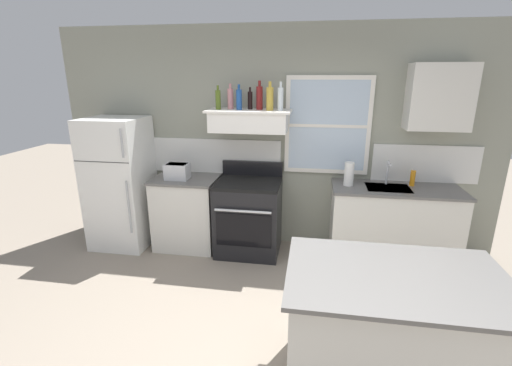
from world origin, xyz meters
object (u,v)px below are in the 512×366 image
object	(u,v)px
toaster	(177,171)
bottle_red_label_wine	(259,97)
bottle_balsamic_dark	(250,100)
bottle_clear_tall	(280,98)
bottle_blue_liqueur	(239,99)
kitchen_island	(390,334)
bottle_olive_oil_square	(218,99)
dish_soap_bottle	(413,178)
bottle_rose_pink	(230,98)
paper_towel_roll	(349,174)
bottle_champagne_gold_foil	(270,98)
stove_range	(249,216)
refrigerator	(120,183)

from	to	relation	value
toaster	bottle_red_label_wine	bearing A→B (deg)	8.76
toaster	bottle_balsamic_dark	bearing A→B (deg)	11.10
toaster	bottle_balsamic_dark	world-z (taller)	bottle_balsamic_dark
bottle_balsamic_dark	bottle_clear_tall	distance (m)	0.37
bottle_blue_liqueur	kitchen_island	world-z (taller)	bottle_blue_liqueur
bottle_olive_oil_square	kitchen_island	distance (m)	2.92
dish_soap_bottle	bottle_rose_pink	bearing A→B (deg)	179.93
toaster	kitchen_island	world-z (taller)	toaster
bottle_olive_oil_square	paper_towel_roll	size ratio (longest dim) A/B	1.00
toaster	bottle_champagne_gold_foil	xyz separation A→B (m)	(1.11, 0.07, 0.87)
bottle_red_label_wine	dish_soap_bottle	size ratio (longest dim) A/B	1.79
bottle_blue_liqueur	stove_range	bearing A→B (deg)	-26.69
bottle_rose_pink	dish_soap_bottle	distance (m)	2.28
bottle_balsamic_dark	kitchen_island	size ratio (longest dim) A/B	0.18
toaster	kitchen_island	xyz separation A→B (m)	(2.18, -1.85, -0.55)
refrigerator	bottle_olive_oil_square	world-z (taller)	bottle_olive_oil_square
bottle_clear_tall	bottle_olive_oil_square	bearing A→B (deg)	179.07
bottle_olive_oil_square	bottle_blue_liqueur	xyz separation A→B (m)	(0.25, -0.00, 0.00)
bottle_rose_pink	dish_soap_bottle	size ratio (longest dim) A/B	1.60
refrigerator	bottle_champagne_gold_foil	bearing A→B (deg)	1.84
bottle_clear_tall	paper_towel_roll	bearing A→B (deg)	-0.66
bottle_blue_liqueur	bottle_red_label_wine	xyz separation A→B (m)	(0.23, 0.06, 0.02)
stove_range	bottle_champagne_gold_foil	xyz separation A→B (m)	(0.24, 0.04, 1.41)
bottle_champagne_gold_foil	paper_towel_roll	xyz separation A→B (m)	(0.92, -0.00, -0.83)
refrigerator	kitchen_island	size ratio (longest dim) A/B	1.17
refrigerator	paper_towel_roll	world-z (taller)	refrigerator
bottle_olive_oil_square	kitchen_island	world-z (taller)	bottle_olive_oil_square
bottle_olive_oil_square	bottle_champagne_gold_foil	bearing A→B (deg)	-1.94
paper_towel_roll	bottle_clear_tall	bearing A→B (deg)	179.34
bottle_olive_oil_square	bottle_champagne_gold_foil	distance (m)	0.60
bottle_blue_liqueur	bottle_red_label_wine	world-z (taller)	bottle_red_label_wine
stove_range	bottle_clear_tall	world-z (taller)	bottle_clear_tall
bottle_balsamic_dark	bottle_champagne_gold_foil	size ratio (longest dim) A/B	0.79
refrigerator	stove_range	distance (m)	1.69
paper_towel_roll	kitchen_island	distance (m)	2.01
bottle_red_label_wine	paper_towel_roll	distance (m)	1.34
refrigerator	dish_soap_bottle	size ratio (longest dim) A/B	9.08
dish_soap_bottle	kitchen_island	bearing A→B (deg)	-105.74
bottle_clear_tall	dish_soap_bottle	distance (m)	1.76
refrigerator	bottle_blue_liqueur	xyz separation A→B (m)	(1.54, 0.08, 1.05)
kitchen_island	toaster	bearing A→B (deg)	139.71
bottle_blue_liqueur	bottle_champagne_gold_foil	size ratio (longest dim) A/B	0.90
bottle_rose_pink	bottle_blue_liqueur	bearing A→B (deg)	-34.95
stove_range	paper_towel_roll	xyz separation A→B (m)	(1.16, 0.04, 0.58)
bottle_balsamic_dark	paper_towel_roll	bearing A→B (deg)	-5.06
stove_range	bottle_rose_pink	xyz separation A→B (m)	(-0.23, 0.14, 1.40)
bottle_olive_oil_square	bottle_blue_liqueur	bearing A→B (deg)	-0.34
bottle_red_label_wine	bottle_olive_oil_square	bearing A→B (deg)	-172.41
toaster	bottle_balsamic_dark	distance (m)	1.22
bottle_olive_oil_square	bottle_red_label_wine	distance (m)	0.48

